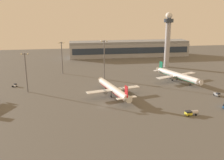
{
  "coord_description": "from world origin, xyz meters",
  "views": [
    {
      "loc": [
        -14.47,
        -125.22,
        49.41
      ],
      "look_at": [
        10.57,
        36.18,
        4.0
      ],
      "focal_mm": 41.25,
      "sensor_mm": 36.0,
      "label": 1
    }
  ],
  "objects_px": {
    "control_tower": "(168,36)",
    "airplane_terminal_side": "(113,89)",
    "maintenance_van": "(217,94)",
    "pushback_tug": "(15,85)",
    "apron_light_central": "(26,70)",
    "apron_light_east": "(62,56)",
    "fuel_truck": "(191,113)",
    "airplane_far_stand": "(177,75)",
    "apron_light_west": "(104,58)"
  },
  "relations": [
    {
      "from": "airplane_far_stand",
      "to": "apron_light_central",
      "type": "height_order",
      "value": "apron_light_central"
    },
    {
      "from": "airplane_terminal_side",
      "to": "airplane_far_stand",
      "type": "bearing_deg",
      "value": 12.2
    },
    {
      "from": "maintenance_van",
      "to": "fuel_truck",
      "type": "distance_m",
      "value": 36.77
    },
    {
      "from": "pushback_tug",
      "to": "maintenance_van",
      "type": "bearing_deg",
      "value": 30.57
    },
    {
      "from": "pushback_tug",
      "to": "apron_light_central",
      "type": "height_order",
      "value": "apron_light_central"
    },
    {
      "from": "airplane_far_stand",
      "to": "apron_light_west",
      "type": "bearing_deg",
      "value": -34.06
    },
    {
      "from": "airplane_far_stand",
      "to": "fuel_truck",
      "type": "xyz_separation_m",
      "value": [
        -16.86,
        -58.53,
        -2.82
      ]
    },
    {
      "from": "apron_light_central",
      "to": "pushback_tug",
      "type": "bearing_deg",
      "value": 127.76
    },
    {
      "from": "maintenance_van",
      "to": "apron_light_east",
      "type": "relative_size",
      "value": 0.17
    },
    {
      "from": "maintenance_van",
      "to": "control_tower",
      "type": "bearing_deg",
      "value": -94.28
    },
    {
      "from": "airplane_far_stand",
      "to": "fuel_truck",
      "type": "relative_size",
      "value": 6.5
    },
    {
      "from": "apron_light_east",
      "to": "fuel_truck",
      "type": "bearing_deg",
      "value": -55.88
    },
    {
      "from": "control_tower",
      "to": "apron_light_west",
      "type": "bearing_deg",
      "value": -150.33
    },
    {
      "from": "control_tower",
      "to": "fuel_truck",
      "type": "bearing_deg",
      "value": -103.97
    },
    {
      "from": "control_tower",
      "to": "airplane_far_stand",
      "type": "xyz_separation_m",
      "value": [
        -8.94,
        -45.18,
        -22.46
      ]
    },
    {
      "from": "apron_light_west",
      "to": "apron_light_east",
      "type": "distance_m",
      "value": 38.24
    },
    {
      "from": "maintenance_van",
      "to": "pushback_tug",
      "type": "bearing_deg",
      "value": -22.89
    },
    {
      "from": "maintenance_van",
      "to": "apron_light_west",
      "type": "bearing_deg",
      "value": -42.62
    },
    {
      "from": "airplane_far_stand",
      "to": "maintenance_van",
      "type": "distance_m",
      "value": 35.93
    },
    {
      "from": "pushback_tug",
      "to": "apron_light_west",
      "type": "distance_m",
      "value": 62.4
    },
    {
      "from": "control_tower",
      "to": "apron_light_central",
      "type": "bearing_deg",
      "value": -153.44
    },
    {
      "from": "airplane_terminal_side",
      "to": "pushback_tug",
      "type": "relative_size",
      "value": 11.96
    },
    {
      "from": "airplane_terminal_side",
      "to": "apron_light_west",
      "type": "distance_m",
      "value": 38.01
    },
    {
      "from": "control_tower",
      "to": "apron_light_west",
      "type": "xyz_separation_m",
      "value": [
        -58.88,
        -33.54,
        -10.67
      ]
    },
    {
      "from": "control_tower",
      "to": "maintenance_van",
      "type": "relative_size",
      "value": 10.82
    },
    {
      "from": "airplane_far_stand",
      "to": "airplane_terminal_side",
      "type": "bearing_deg",
      "value": 5.47
    },
    {
      "from": "control_tower",
      "to": "fuel_truck",
      "type": "relative_size",
      "value": 7.3
    },
    {
      "from": "control_tower",
      "to": "maintenance_van",
      "type": "height_order",
      "value": "control_tower"
    },
    {
      "from": "fuel_truck",
      "to": "airplane_far_stand",
      "type": "bearing_deg",
      "value": -18.7
    },
    {
      "from": "airplane_terminal_side",
      "to": "fuel_truck",
      "type": "bearing_deg",
      "value": -60.67
    },
    {
      "from": "fuel_truck",
      "to": "apron_light_central",
      "type": "relative_size",
      "value": 0.26
    },
    {
      "from": "pushback_tug",
      "to": "apron_light_central",
      "type": "bearing_deg",
      "value": -4.33
    },
    {
      "from": "fuel_truck",
      "to": "apron_light_east",
      "type": "distance_m",
      "value": 113.65
    },
    {
      "from": "airplane_far_stand",
      "to": "apron_light_west",
      "type": "height_order",
      "value": "apron_light_west"
    },
    {
      "from": "maintenance_van",
      "to": "apron_light_east",
      "type": "distance_m",
      "value": 114.93
    },
    {
      "from": "pushback_tug",
      "to": "airplane_far_stand",
      "type": "bearing_deg",
      "value": 46.09
    },
    {
      "from": "pushback_tug",
      "to": "apron_light_west",
      "type": "height_order",
      "value": "apron_light_west"
    },
    {
      "from": "maintenance_van",
      "to": "apron_light_central",
      "type": "height_order",
      "value": "apron_light_central"
    },
    {
      "from": "control_tower",
      "to": "fuel_truck",
      "type": "xyz_separation_m",
      "value": [
        -25.79,
        -103.7,
        -25.28
      ]
    },
    {
      "from": "pushback_tug",
      "to": "apron_light_west",
      "type": "bearing_deg",
      "value": 55.63
    },
    {
      "from": "maintenance_van",
      "to": "apron_light_central",
      "type": "distance_m",
      "value": 114.22
    },
    {
      "from": "airplane_terminal_side",
      "to": "apron_light_central",
      "type": "distance_m",
      "value": 53.93
    },
    {
      "from": "airplane_terminal_side",
      "to": "apron_light_east",
      "type": "xyz_separation_m",
      "value": [
        -30.96,
        59.42,
        10.13
      ]
    },
    {
      "from": "airplane_far_stand",
      "to": "maintenance_van",
      "type": "relative_size",
      "value": 9.63
    },
    {
      "from": "maintenance_van",
      "to": "apron_light_central",
      "type": "xyz_separation_m",
      "value": [
        -110.75,
        24.86,
        12.73
      ]
    },
    {
      "from": "control_tower",
      "to": "pushback_tug",
      "type": "xyz_separation_m",
      "value": [
        -118.92,
        -41.67,
        -25.58
      ]
    },
    {
      "from": "airplane_terminal_side",
      "to": "fuel_truck",
      "type": "relative_size",
      "value": 6.53
    },
    {
      "from": "control_tower",
      "to": "pushback_tug",
      "type": "relative_size",
      "value": 13.37
    },
    {
      "from": "maintenance_van",
      "to": "fuel_truck",
      "type": "height_order",
      "value": "fuel_truck"
    },
    {
      "from": "control_tower",
      "to": "airplane_terminal_side",
      "type": "height_order",
      "value": "control_tower"
    }
  ]
}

